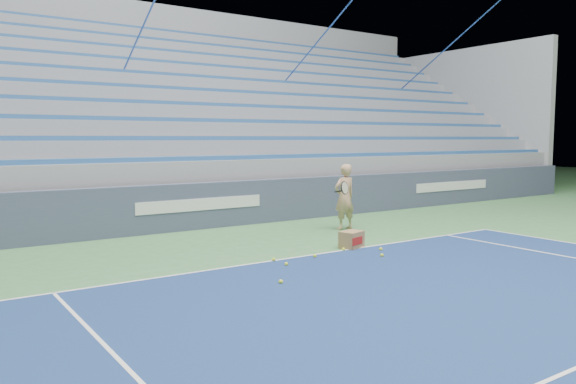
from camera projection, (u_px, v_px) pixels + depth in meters
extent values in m
cube|color=white|center=(295.00, 257.00, 10.11)|extent=(10.97, 0.05, 0.00)
cube|color=#3F4660|center=(198.00, 206.00, 13.34)|extent=(30.00, 0.30, 1.10)
cube|color=white|center=(201.00, 204.00, 13.21)|extent=(3.20, 0.02, 0.28)
cube|color=white|center=(453.00, 186.00, 18.28)|extent=(3.40, 0.02, 0.28)
cube|color=gray|center=(134.00, 191.00, 17.08)|extent=(30.00, 8.50, 1.10)
cube|color=gray|center=(133.00, 165.00, 17.00)|extent=(30.00, 8.50, 0.50)
cube|color=#2B5B9C|center=(186.00, 159.00, 13.79)|extent=(29.60, 0.42, 0.11)
cube|color=gray|center=(128.00, 148.00, 17.30)|extent=(30.00, 7.65, 0.50)
cube|color=#2B5B9C|center=(172.00, 138.00, 14.44)|extent=(29.60, 0.42, 0.11)
cube|color=gray|center=(123.00, 132.00, 17.60)|extent=(30.00, 6.80, 0.50)
cube|color=#2B5B9C|center=(159.00, 119.00, 15.09)|extent=(29.60, 0.42, 0.11)
cube|color=gray|center=(118.00, 116.00, 17.90)|extent=(30.00, 5.95, 0.50)
cube|color=#2B5B9C|center=(147.00, 102.00, 15.74)|extent=(29.60, 0.42, 0.11)
cube|color=gray|center=(114.00, 101.00, 18.20)|extent=(30.00, 5.10, 0.50)
cube|color=#2B5B9C|center=(136.00, 87.00, 16.39)|extent=(29.60, 0.42, 0.11)
cube|color=gray|center=(109.00, 87.00, 18.51)|extent=(30.00, 4.25, 0.50)
cube|color=#2B5B9C|center=(126.00, 72.00, 17.04)|extent=(29.60, 0.42, 0.11)
cube|color=gray|center=(105.00, 72.00, 18.81)|extent=(30.00, 3.40, 0.50)
cube|color=#2B5B9C|center=(117.00, 59.00, 17.69)|extent=(29.60, 0.42, 0.11)
cube|color=gray|center=(101.00, 59.00, 19.11)|extent=(30.00, 2.55, 0.50)
cube|color=#2B5B9C|center=(108.00, 46.00, 18.34)|extent=(29.60, 0.42, 0.11)
cube|color=gray|center=(97.00, 45.00, 19.41)|extent=(30.00, 1.70, 0.50)
cube|color=#2B5B9C|center=(100.00, 34.00, 18.99)|extent=(29.60, 0.42, 0.11)
cube|color=gray|center=(93.00, 33.00, 19.71)|extent=(30.00, 0.85, 0.50)
cube|color=#2B5B9C|center=(93.00, 23.00, 19.64)|extent=(29.60, 0.42, 0.11)
cube|color=gray|center=(460.00, 118.00, 25.37)|extent=(0.30, 8.80, 6.10)
cube|color=gray|center=(89.00, 97.00, 20.52)|extent=(31.00, 0.40, 7.30)
cylinder|color=#325BB0|center=(130.00, 56.00, 16.69)|extent=(0.05, 8.53, 5.04)
cylinder|color=#325BB0|center=(295.00, 70.00, 20.07)|extent=(0.05, 8.53, 5.04)
cylinder|color=#325BB0|center=(412.00, 79.00, 23.45)|extent=(0.05, 8.53, 5.04)
imported|color=tan|center=(345.00, 197.00, 13.22)|extent=(0.57, 0.38, 1.55)
cylinder|color=black|center=(340.00, 191.00, 12.80)|extent=(0.12, 0.27, 0.08)
cylinder|color=beige|center=(345.00, 188.00, 12.51)|extent=(0.29, 0.16, 0.28)
torus|color=black|center=(345.00, 188.00, 12.51)|extent=(0.31, 0.18, 0.30)
cube|color=olive|center=(351.00, 240.00, 11.02)|extent=(0.53, 0.45, 0.34)
cube|color=#B21E19|center=(357.00, 241.00, 10.88)|extent=(0.35, 0.12, 0.15)
sphere|color=#D2E72F|center=(382.00, 255.00, 10.19)|extent=(0.07, 0.07, 0.07)
sphere|color=#D2E72F|center=(281.00, 282.00, 8.32)|extent=(0.07, 0.07, 0.07)
sphere|color=#D2E72F|center=(315.00, 256.00, 10.13)|extent=(0.07, 0.07, 0.07)
sphere|color=#D2E72F|center=(343.00, 249.00, 10.75)|extent=(0.07, 0.07, 0.07)
sphere|color=#D2E72F|center=(381.00, 249.00, 10.76)|extent=(0.07, 0.07, 0.07)
sphere|color=#D2E72F|center=(274.00, 260.00, 9.84)|extent=(0.07, 0.07, 0.07)
sphere|color=#D2E72F|center=(286.00, 264.00, 9.49)|extent=(0.07, 0.07, 0.07)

